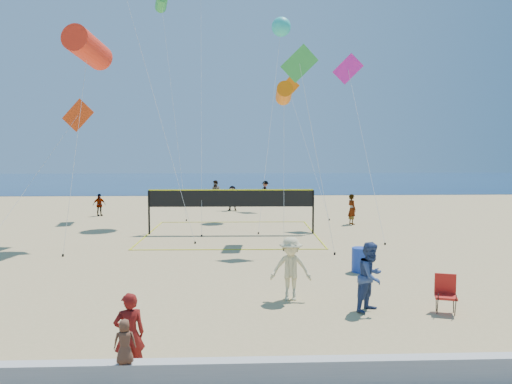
{
  "coord_description": "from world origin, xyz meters",
  "views": [
    {
      "loc": [
        0.37,
        -11.58,
        4.29
      ],
      "look_at": [
        0.94,
        2.0,
        3.19
      ],
      "focal_mm": 35.0,
      "sensor_mm": 36.0,
      "label": 1
    }
  ],
  "objects_px": {
    "woman": "(129,335)",
    "volleyball_net": "(231,203)",
    "camp_chair": "(446,291)",
    "trash_barrel": "(360,260)"
  },
  "relations": [
    {
      "from": "camp_chair",
      "to": "volleyball_net",
      "type": "relative_size",
      "value": 0.13
    },
    {
      "from": "woman",
      "to": "trash_barrel",
      "type": "height_order",
      "value": "woman"
    },
    {
      "from": "camp_chair",
      "to": "woman",
      "type": "bearing_deg",
      "value": -138.3
    },
    {
      "from": "trash_barrel",
      "to": "volleyball_net",
      "type": "distance_m",
      "value": 9.74
    },
    {
      "from": "camp_chair",
      "to": "trash_barrel",
      "type": "distance_m",
      "value": 4.7
    },
    {
      "from": "woman",
      "to": "volleyball_net",
      "type": "distance_m",
      "value": 16.62
    },
    {
      "from": "camp_chair",
      "to": "volleyball_net",
      "type": "distance_m",
      "value": 14.3
    },
    {
      "from": "woman",
      "to": "volleyball_net",
      "type": "bearing_deg",
      "value": -117.73
    },
    {
      "from": "camp_chair",
      "to": "trash_barrel",
      "type": "height_order",
      "value": "camp_chair"
    },
    {
      "from": "woman",
      "to": "camp_chair",
      "type": "height_order",
      "value": "woman"
    }
  ]
}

